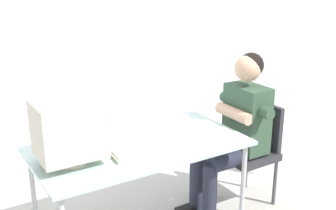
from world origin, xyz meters
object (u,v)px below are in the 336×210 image
Objects in this scene: office_chair at (252,147)px; desk_mug at (104,130)px; person_seated at (236,127)px; potted_plant at (252,136)px; desk at (140,151)px; keyboard at (117,148)px; crt_monitor at (69,129)px.

office_chair is 1.26m from desk_mug.
potted_plant is (0.60, 0.44, -0.37)m from person_seated.
desk is 15.94× the size of desk_mug.
potted_plant is at bearing 36.15° from person_seated.
desk is 1.75× the size of office_chair.
crt_monitor is at bearing -174.08° from keyboard.
desk is 0.85m from person_seated.
crt_monitor reaches higher than keyboard.
potted_plant is at bearing 13.84° from keyboard.
person_seated is at bearing -2.62° from desk.
crt_monitor is 0.51m from desk_mug.
person_seated is 1.05m from desk_mug.
keyboard is 0.36× the size of person_seated.
crt_monitor is at bearing -176.11° from desk.
office_chair is at bearing -133.15° from potted_plant.
crt_monitor reaches higher than potted_plant.
potted_plant is at bearing 4.20° from desk_mug.
desk_mug is at bearing 164.89° from office_chair.
desk_mug is at bearing -175.80° from potted_plant.
office_chair is 0.29m from person_seated.
office_chair reaches higher than desk_mug.
office_chair is at bearing -0.00° from person_seated.
potted_plant reaches higher than keyboard.
crt_monitor is at bearing -167.48° from potted_plant.
desk_mug is (-1.18, 0.32, 0.28)m from office_chair.
person_seated is at bearing -0.19° from crt_monitor.
keyboard is 0.56× the size of potted_plant.
person_seated reaches higher than desk.
desk is at bearing 3.89° from crt_monitor.
person_seated is 1.56× the size of potted_plant.
desk_mug is (-0.15, 0.28, 0.10)m from desk.
person_seated reaches higher than crt_monitor.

